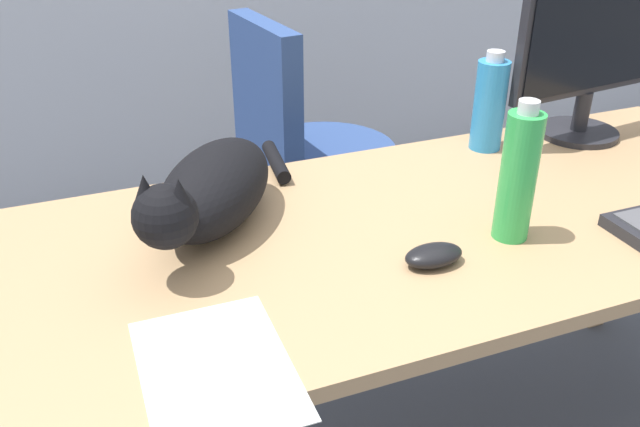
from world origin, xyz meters
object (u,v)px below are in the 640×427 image
Objects in this scene: office_chair at (310,190)px; computer_mouse at (434,255)px; water_bottle at (490,104)px; cat at (211,190)px; spray_bottle at (518,176)px; monitor at (595,48)px.

computer_mouse is (-0.10, -0.89, 0.31)m from office_chair.
computer_mouse is 0.46× the size of water_bottle.
cat is 0.43m from computer_mouse.
water_bottle is at bearing 11.20° from cat.
water_bottle is 0.43m from spray_bottle.
office_chair is 0.84m from cat.
cat is at bearing -124.98° from office_chair.
cat reaches higher than computer_mouse.
monitor reaches higher than cat.
office_chair is at bearing 120.76° from water_bottle.
monitor is at bearing 37.89° from spray_bottle.
computer_mouse is at bearing -39.58° from cat.
spray_bottle is (0.18, 0.03, 0.11)m from computer_mouse.
cat is 2.12× the size of water_bottle.
office_chair is 0.96m from spray_bottle.
spray_bottle is (0.52, -0.24, 0.05)m from cat.
monitor is at bearing 31.30° from computer_mouse.
computer_mouse is at bearing -148.70° from monitor.
cat is (-0.98, -0.12, -0.15)m from monitor.
spray_bottle is at bearing -117.31° from water_bottle.
monitor is 1.00m from cat.
monitor reaches higher than computer_mouse.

